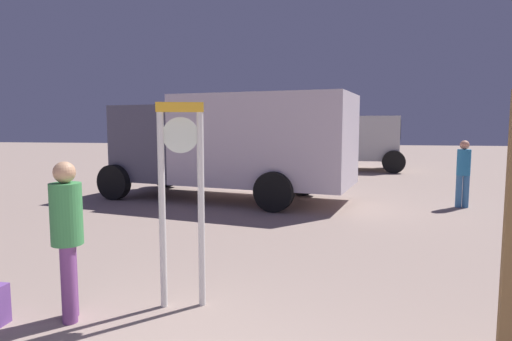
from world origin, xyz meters
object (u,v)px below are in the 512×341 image
standing_clock (181,183)px  person_distant (463,170)px  box_truck_near (235,142)px  person_near_clock (67,232)px  box_truck_far (313,132)px

standing_clock → person_distant: size_ratio=1.38×
box_truck_near → person_near_clock: bearing=-91.4°
person_near_clock → box_truck_near: 7.15m
standing_clock → person_near_clock: bearing=-153.4°
person_distant → box_truck_near: 5.49m
person_distant → box_truck_near: size_ratio=0.23×
box_truck_near → person_distant: bearing=-2.8°
person_distant → box_truck_far: (-3.75, 8.54, 0.71)m
standing_clock → box_truck_near: 6.67m
standing_clock → box_truck_far: (0.87, 14.89, 0.27)m
standing_clock → person_distant: bearing=54.0°
person_near_clock → box_truck_far: size_ratio=0.22×
person_distant → box_truck_far: 9.35m
person_near_clock → box_truck_far: (1.87, 15.39, 0.70)m
box_truck_near → box_truck_far: box_truck_far is taller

